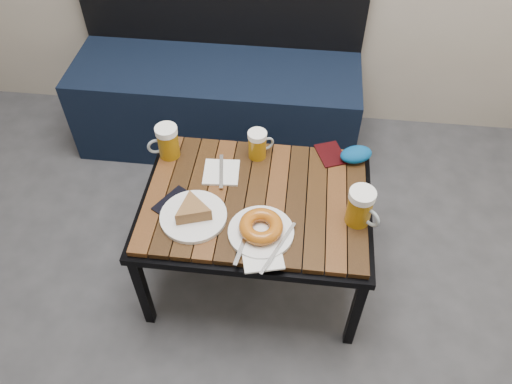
# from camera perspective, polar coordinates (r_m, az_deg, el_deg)

# --- Properties ---
(bench) EXTENTS (1.40, 0.50, 0.95)m
(bench) POSITION_cam_1_polar(r_m,az_deg,el_deg) (2.60, -4.37, 11.08)
(bench) COLOR black
(bench) RESTS_ON ground
(cafe_table) EXTENTS (0.84, 0.62, 0.47)m
(cafe_table) POSITION_cam_1_polar(r_m,az_deg,el_deg) (1.84, 0.00, -1.50)
(cafe_table) COLOR black
(cafe_table) RESTS_ON ground
(beer_mug_left) EXTENTS (0.13, 0.11, 0.14)m
(beer_mug_left) POSITION_cam_1_polar(r_m,az_deg,el_deg) (1.94, -10.11, 5.68)
(beer_mug_left) COLOR #93640B
(beer_mug_left) RESTS_ON cafe_table
(beer_mug_centre) EXTENTS (0.11, 0.10, 0.12)m
(beer_mug_centre) POSITION_cam_1_polar(r_m,az_deg,el_deg) (1.92, 0.21, 5.47)
(beer_mug_centre) COLOR #93640B
(beer_mug_centre) RESTS_ON cafe_table
(beer_mug_right) EXTENTS (0.13, 0.12, 0.14)m
(beer_mug_right) POSITION_cam_1_polar(r_m,az_deg,el_deg) (1.72, 11.85, -1.69)
(beer_mug_right) COLOR #93640B
(beer_mug_right) RESTS_ON cafe_table
(plate_pie) EXTENTS (0.23, 0.23, 0.07)m
(plate_pie) POSITION_cam_1_polar(r_m,az_deg,el_deg) (1.74, -7.21, -2.39)
(plate_pie) COLOR white
(plate_pie) RESTS_ON cafe_table
(plate_bagel) EXTENTS (0.23, 0.29, 0.06)m
(plate_bagel) POSITION_cam_1_polar(r_m,az_deg,el_deg) (1.68, 0.57, -4.25)
(plate_bagel) COLOR white
(plate_bagel) RESTS_ON cafe_table
(napkin_left) EXTENTS (0.14, 0.18, 0.01)m
(napkin_left) POSITION_cam_1_polar(r_m,az_deg,el_deg) (1.89, -3.98, 2.27)
(napkin_left) COLOR white
(napkin_left) RESTS_ON cafe_table
(napkin_right) EXTENTS (0.15, 0.14, 0.01)m
(napkin_right) POSITION_cam_1_polar(r_m,az_deg,el_deg) (1.64, 0.76, -7.44)
(napkin_right) COLOR white
(napkin_right) RESTS_ON cafe_table
(passport_navy) EXTENTS (0.16, 0.17, 0.01)m
(passport_navy) POSITION_cam_1_polar(r_m,az_deg,el_deg) (1.80, -9.20, -1.31)
(passport_navy) COLOR black
(passport_navy) RESTS_ON cafe_table
(passport_burgundy) EXTENTS (0.14, 0.16, 0.01)m
(passport_burgundy) POSITION_cam_1_polar(r_m,az_deg,el_deg) (1.98, 8.53, 4.30)
(passport_burgundy) COLOR black
(passport_burgundy) RESTS_ON cafe_table
(knit_pouch) EXTENTS (0.15, 0.12, 0.06)m
(knit_pouch) POSITION_cam_1_polar(r_m,az_deg,el_deg) (1.96, 11.36, 4.23)
(knit_pouch) COLOR navy
(knit_pouch) RESTS_ON cafe_table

